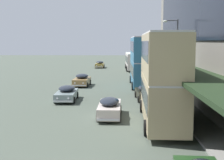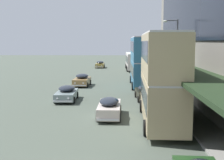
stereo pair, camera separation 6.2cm
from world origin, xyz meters
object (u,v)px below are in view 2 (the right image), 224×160
object	(u,v)px
sedan_far_back	(67,93)
sedan_lead_mid	(100,64)
transit_bus_kerbside_rear	(133,60)
sedan_trailing_mid	(82,80)
sedan_lead_near	(146,92)
transit_bus_kerbside_far	(161,75)
transit_bus_kerbside_front	(142,60)
sedan_oncoming_front	(109,107)
street_lamp	(175,53)

from	to	relation	value
sedan_far_back	sedan_lead_mid	size ratio (longest dim) A/B	1.07
transit_bus_kerbside_rear	sedan_lead_mid	size ratio (longest dim) A/B	2.65
sedan_far_back	sedan_trailing_mid	distance (m)	10.16
transit_bus_kerbside_rear	sedan_trailing_mid	xyz separation A→B (m)	(-7.44, -23.09, -1.19)
transit_bus_kerbside_rear	sedan_lead_near	distance (m)	32.71
transit_bus_kerbside_rear	sedan_far_back	size ratio (longest dim) A/B	2.47
transit_bus_kerbside_far	sedan_far_back	distance (m)	11.93
transit_bus_kerbside_far	sedan_trailing_mid	distance (m)	20.24
transit_bus_kerbside_front	sedan_lead_mid	size ratio (longest dim) A/B	2.32
transit_bus_kerbside_rear	sedan_trailing_mid	world-z (taller)	transit_bus_kerbside_rear
sedan_trailing_mid	transit_bus_kerbside_front	bearing A→B (deg)	-1.47
sedan_lead_near	sedan_trailing_mid	size ratio (longest dim) A/B	1.08
transit_bus_kerbside_far	sedan_oncoming_front	size ratio (longest dim) A/B	2.15
transit_bus_kerbside_front	transit_bus_kerbside_rear	distance (m)	23.34
sedan_lead_near	sedan_oncoming_front	distance (m)	7.99
transit_bus_kerbside_front	transit_bus_kerbside_rear	world-z (taller)	transit_bus_kerbside_front
transit_bus_kerbside_rear	sedan_trailing_mid	bearing A→B (deg)	-107.87
transit_bus_kerbside_front	sedan_lead_near	size ratio (longest dim) A/B	2.10
transit_bus_kerbside_rear	transit_bus_kerbside_far	bearing A→B (deg)	-89.29
transit_bus_kerbside_rear	sedan_far_back	distance (m)	34.14
transit_bus_kerbside_rear	street_lamp	bearing A→B (deg)	-84.73
street_lamp	sedan_oncoming_front	bearing A→B (deg)	-129.32
sedan_lead_mid	transit_bus_kerbside_rear	bearing A→B (deg)	-36.61
transit_bus_kerbside_rear	transit_bus_kerbside_far	distance (m)	41.53
sedan_lead_near	sedan_trailing_mid	bearing A→B (deg)	128.42
transit_bus_kerbside_far	sedan_oncoming_front	xyz separation A→B (m)	(-3.72, 1.58, -2.67)
sedan_far_back	sedan_trailing_mid	bearing A→B (deg)	88.74
transit_bus_kerbside_rear	street_lamp	world-z (taller)	street_lamp
sedan_far_back	sedan_lead_mid	distance (m)	38.49
transit_bus_kerbside_far	sedan_trailing_mid	xyz separation A→B (m)	(-7.96, 18.42, -2.66)
transit_bus_kerbside_far	sedan_trailing_mid	bearing A→B (deg)	113.37
sedan_lead_mid	sedan_trailing_mid	world-z (taller)	sedan_trailing_mid
transit_bus_kerbside_far	sedan_lead_near	bearing A→B (deg)	92.25
transit_bus_kerbside_front	sedan_oncoming_front	bearing A→B (deg)	-102.00
transit_bus_kerbside_far	street_lamp	world-z (taller)	street_lamp
sedan_far_back	transit_bus_kerbside_far	bearing A→B (deg)	-45.27
sedan_lead_near	street_lamp	size ratio (longest dim) A/B	0.62
sedan_trailing_mid	street_lamp	distance (m)	14.48
transit_bus_kerbside_far	street_lamp	bearing A→B (deg)	74.85
sedan_lead_mid	sedan_trailing_mid	xyz separation A→B (m)	(-0.40, -28.32, 0.04)
sedan_lead_near	street_lamp	distance (m)	4.79
sedan_far_back	street_lamp	size ratio (longest dim) A/B	0.60
transit_bus_kerbside_rear	street_lamp	size ratio (longest dim) A/B	1.48
transit_bus_kerbside_far	sedan_far_back	world-z (taller)	transit_bus_kerbside_far
sedan_far_back	street_lamp	world-z (taller)	street_lamp
sedan_far_back	sedan_oncoming_front	size ratio (longest dim) A/B	1.00
transit_bus_kerbside_front	transit_bus_kerbside_far	bearing A→B (deg)	-89.42
sedan_trailing_mid	street_lamp	world-z (taller)	street_lamp
sedan_lead_mid	sedan_trailing_mid	bearing A→B (deg)	-90.81
transit_bus_kerbside_rear	sedan_lead_near	bearing A→B (deg)	-89.71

